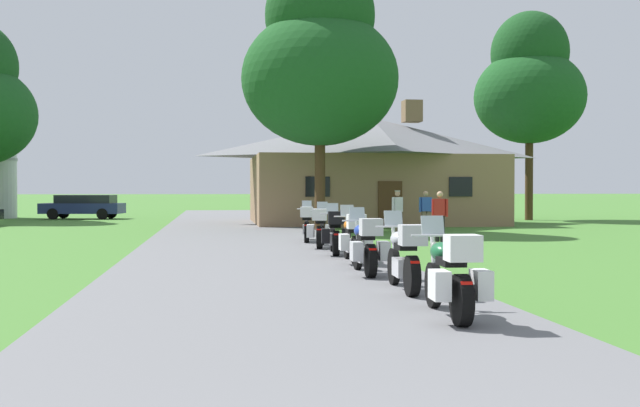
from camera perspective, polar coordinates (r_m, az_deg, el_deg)
ground_plane at (r=22.28m, az=-5.45°, el=-3.37°), size 500.00×500.00×0.00m
asphalt_driveway at (r=20.29m, az=-5.18°, el=-3.72°), size 6.40×80.00×0.06m
motorcycle_green_nearest_to_camera at (r=9.76m, az=9.99°, el=-5.53°), size 0.77×2.08×1.30m
motorcycle_silver_second_in_row at (r=12.30m, az=6.45°, el=-4.10°), size 0.66×2.08×1.30m
motorcycle_blue_third_in_row at (r=14.62m, az=3.53°, el=-3.31°), size 0.73×2.08×1.30m
motorcycle_orange_fourth_in_row at (r=17.02m, az=2.54°, el=-2.69°), size 0.76×2.08×1.30m
motorcycle_silver_fifth_in_row at (r=19.17m, az=1.14°, el=-2.27°), size 0.84×2.08×1.30m
motorcycle_black_sixth_in_row at (r=21.42m, az=0.04°, el=-1.91°), size 0.98×2.07×1.30m
motorcycle_white_farthest_in_row at (r=23.93m, az=-1.02°, el=-1.57°), size 0.73×2.08×1.30m
stone_lodge at (r=37.87m, az=3.92°, el=2.64°), size 12.51×8.72×6.25m
bystander_white_shirt_near_lodge at (r=29.85m, az=5.92°, el=-0.42°), size 0.50×0.36×1.69m
bystander_blue_shirt_beside_signpost at (r=29.97m, az=8.05°, el=-0.45°), size 0.55×0.26×1.67m
bystander_red_shirt_by_tree at (r=24.90m, az=9.13°, el=-0.76°), size 0.49×0.37×1.67m
tree_right_of_lodge at (r=44.02m, az=15.69°, el=8.77°), size 6.16×6.16×11.69m
tree_by_lodge_front at (r=31.26m, az=-0.00°, el=10.87°), size 6.47×6.47×11.28m
parked_navy_suv_far_left at (r=45.70m, az=-17.58°, el=-0.16°), size 4.83×2.53×1.40m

